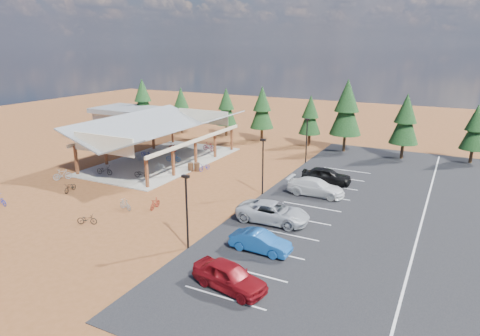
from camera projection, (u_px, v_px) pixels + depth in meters
ground at (204, 192)px, 39.35m from camera, size 140.00×140.00×0.00m
asphalt_lot at (423, 217)px, 33.76m from camera, size 27.00×44.00×0.04m
concrete_pad at (163, 161)px, 49.71m from camera, size 10.60×18.60×0.10m
bike_pavilion at (161, 129)px, 48.66m from camera, size 11.65×19.40×4.97m
outbuilding at (132, 120)px, 64.71m from camera, size 11.00×7.00×3.90m
lamp_post_0 at (187, 207)px, 27.79m from camera, size 0.50×0.25×5.14m
lamp_post_1 at (263, 163)px, 38.02m from camera, size 0.50×0.25×5.14m
lamp_post_2 at (307, 137)px, 48.26m from camera, size 0.50×0.25×5.14m
trash_bin_0 at (191, 167)px, 45.82m from camera, size 0.60×0.60×0.90m
trash_bin_1 at (197, 167)px, 45.86m from camera, size 0.60×0.60×0.90m
pine_0 at (143, 99)px, 67.20m from camera, size 3.41×3.41×7.95m
pine_1 at (181, 106)px, 64.12m from camera, size 2.97×2.97×6.91m
pine_2 at (226, 107)px, 62.15m from camera, size 3.04×3.04×7.09m
pine_3 at (262, 108)px, 58.92m from camera, size 3.27×3.27×7.61m
pine_4 at (310, 115)px, 56.23m from camera, size 2.90×2.90×6.76m
pine_5 at (347, 108)px, 52.74m from camera, size 3.91×3.91×9.11m
pine_6 at (405, 119)px, 49.58m from camera, size 3.32×3.32×7.74m
pine_7 at (475, 128)px, 47.87m from camera, size 2.90×2.90×6.76m
bike_0 at (104, 170)px, 44.21m from camera, size 1.90×0.91×0.96m
bike_1 at (141, 157)px, 49.09m from camera, size 1.70×0.71×0.99m
bike_2 at (146, 154)px, 51.06m from camera, size 1.73×0.72×0.88m
bike_3 at (172, 147)px, 53.90m from camera, size 1.66×0.91×0.96m
bike_4 at (142, 174)px, 43.12m from camera, size 1.82×0.76×0.93m
bike_5 at (161, 167)px, 45.52m from camera, size 1.48×0.46×0.88m
bike_6 at (173, 158)px, 49.18m from camera, size 1.83×0.97×0.92m
bike_7 at (208, 147)px, 53.98m from camera, size 1.87×0.80×1.09m
bike_8 at (70, 187)px, 39.39m from camera, size 0.96×1.75×0.87m
bike_9 at (62, 175)px, 42.85m from camera, size 1.43×1.79×1.09m
bike_10 at (1, 200)px, 36.12m from camera, size 1.77×0.86×0.89m
bike_11 at (155, 203)px, 35.38m from camera, size 0.63×1.54×0.90m
bike_12 at (87, 219)px, 32.32m from camera, size 1.63×1.08×0.81m
bike_13 at (125, 204)px, 35.13m from camera, size 1.60×0.78×0.92m
bike_14 at (205, 167)px, 45.95m from camera, size 0.84×1.70×0.85m
car_0 at (229, 276)px, 23.66m from camera, size 4.77×2.67×1.53m
car_1 at (260, 242)px, 27.96m from camera, size 4.11×1.49×1.35m
car_2 at (273, 212)px, 32.57m from camera, size 5.71×2.86×1.55m
car_3 at (316, 187)px, 38.37m from camera, size 5.19×2.17×1.50m
car_4 at (326, 176)px, 41.48m from camera, size 4.97×2.55×1.62m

